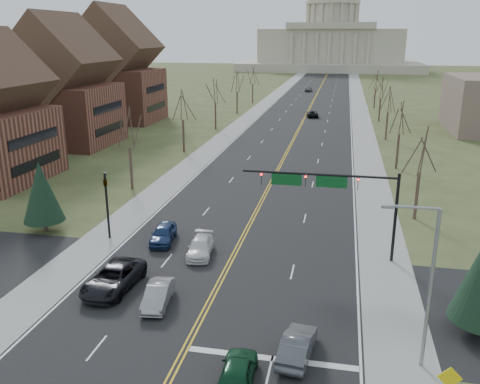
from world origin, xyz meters
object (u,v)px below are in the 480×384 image
at_px(signal_mast, 330,188).
at_px(car_far_nb, 312,114).
at_px(car_sb_inner_lead, 158,295).
at_px(signal_left, 107,198).
at_px(car_nb_inner_lead, 238,372).
at_px(street_light, 426,278).
at_px(car_far_sb, 308,89).
at_px(warn_sign, 449,383).
at_px(car_nb_outer_lead, 297,345).
at_px(car_sb_outer_second, 163,234).
at_px(car_sb_outer_lead, 114,278).
at_px(car_sb_inner_second, 200,247).

distance_m(signal_mast, car_far_nb, 73.92).
bearing_deg(car_sb_inner_lead, signal_left, 122.14).
bearing_deg(car_nb_inner_lead, street_light, -161.74).
xyz_separation_m(street_light, car_far_sb, (-15.80, 139.35, -4.45)).
bearing_deg(signal_left, car_nb_inner_lead, -48.49).
xyz_separation_m(warn_sign, car_sb_inner_lead, (-16.75, 7.42, -1.31)).
bearing_deg(car_nb_outer_lead, car_far_sb, -79.80).
relative_size(signal_left, car_far_nb, 1.19).
distance_m(warn_sign, car_sb_inner_lead, 18.37).
xyz_separation_m(street_light, car_sb_outer_second, (-19.27, 13.61, -4.45)).
distance_m(car_nb_inner_lead, car_far_sb, 143.02).
bearing_deg(car_sb_inner_lead, car_sb_outer_lead, 152.43).
xyz_separation_m(car_nb_inner_lead, car_far_nb, (-2.04, 90.53, -0.05)).
relative_size(signal_mast, street_light, 1.34).
bearing_deg(car_nb_outer_lead, car_sb_inner_second, -47.24).
bearing_deg(car_sb_outer_lead, car_sb_inner_second, 60.08).
distance_m(car_sb_outer_lead, car_sb_outer_second, 8.81).
distance_m(car_sb_outer_second, car_far_nb, 73.84).
bearing_deg(car_far_nb, signal_left, 72.34).
height_order(warn_sign, car_sb_outer_lead, warn_sign).
relative_size(signal_left, car_sb_outer_second, 1.34).
height_order(warn_sign, car_sb_inner_lead, warn_sign).
xyz_separation_m(car_nb_inner_lead, car_sb_inner_second, (-6.22, 15.16, -0.09)).
relative_size(signal_left, car_sb_outer_lead, 1.00).
distance_m(signal_mast, car_sb_inner_lead, 15.56).
bearing_deg(car_sb_inner_second, car_sb_inner_lead, -101.22).
relative_size(warn_sign, car_nb_inner_lead, 0.65).
relative_size(car_sb_inner_lead, car_far_sb, 0.95).
height_order(signal_mast, warn_sign, signal_mast).
relative_size(car_nb_outer_lead, car_sb_outer_lead, 0.74).
xyz_separation_m(warn_sign, car_sb_inner_second, (-16.16, 15.66, -1.34)).
bearing_deg(car_sb_inner_second, car_nb_inner_lead, -74.80).
bearing_deg(car_sb_inner_lead, car_nb_outer_lead, -29.52).
relative_size(signal_mast, car_nb_inner_lead, 2.75).
xyz_separation_m(signal_left, car_sb_outer_second, (4.96, 0.11, -2.94)).
relative_size(car_sb_outer_lead, car_far_sb, 1.34).
height_order(car_nb_outer_lead, car_sb_outer_second, car_sb_outer_second).
relative_size(signal_left, car_far_sb, 1.34).
height_order(street_light, car_sb_inner_second, street_light).
bearing_deg(warn_sign, car_sb_outer_lead, 156.74).
xyz_separation_m(signal_mast, car_sb_inner_second, (-10.11, -1.86, -5.09)).
bearing_deg(street_light, car_nb_inner_lead, -159.01).
height_order(signal_mast, car_sb_inner_lead, signal_mast).
bearing_deg(signal_mast, car_far_nb, 94.60).
xyz_separation_m(car_sb_inner_second, car_sb_outer_second, (-3.87, 1.97, 0.10)).
height_order(car_nb_inner_lead, car_sb_inner_second, car_nb_inner_lead).
relative_size(signal_mast, car_far_sb, 2.71).
distance_m(signal_left, car_sb_outer_lead, 10.16).
xyz_separation_m(signal_left, car_nb_inner_lead, (15.06, -17.02, -2.95)).
bearing_deg(car_sb_inner_second, car_sb_outer_second, 145.94).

